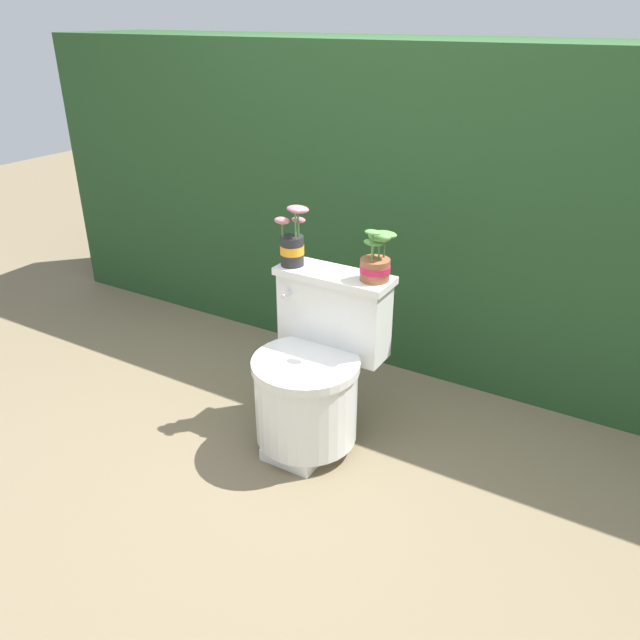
% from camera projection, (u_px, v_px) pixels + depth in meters
% --- Properties ---
extents(ground_plane, '(12.00, 12.00, 0.00)m').
position_uv_depth(ground_plane, '(302.00, 451.00, 2.61)').
color(ground_plane, '#75664C').
extents(hedge_backdrop, '(4.40, 0.70, 1.55)m').
position_uv_depth(hedge_backdrop, '(423.00, 204.00, 3.19)').
color(hedge_backdrop, '#234723').
rests_on(hedge_backdrop, ground).
extents(toilet, '(0.49, 0.53, 0.71)m').
position_uv_depth(toilet, '(314.00, 376.00, 2.56)').
color(toilet, white).
rests_on(toilet, ground).
extents(potted_plant_left, '(0.13, 0.12, 0.25)m').
position_uv_depth(potted_plant_left, '(292.00, 243.00, 2.54)').
color(potted_plant_left, '#262628').
rests_on(potted_plant_left, toilet).
extents(potted_plant_midleft, '(0.13, 0.14, 0.22)m').
position_uv_depth(potted_plant_midleft, '(376.00, 261.00, 2.40)').
color(potted_plant_midleft, '#9E5638').
rests_on(potted_plant_midleft, toilet).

